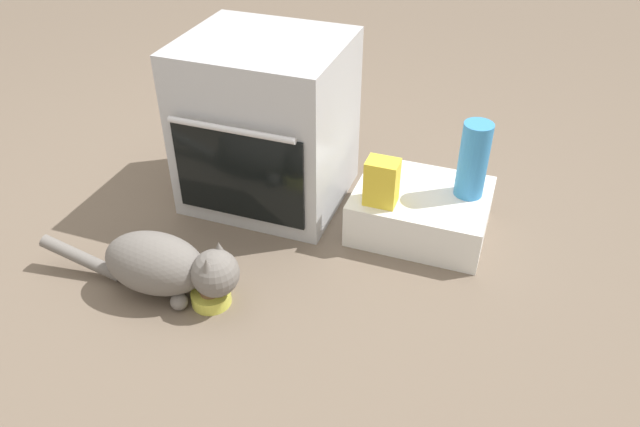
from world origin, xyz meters
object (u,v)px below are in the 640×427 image
(water_bottle, at_px, (473,160))
(oven, at_px, (267,123))
(pantry_cabinet, at_px, (421,211))
(cat, at_px, (165,265))
(food_bowl, at_px, (211,296))
(snack_bag, at_px, (382,182))

(water_bottle, bearing_deg, oven, -178.92)
(pantry_cabinet, distance_m, cat, 1.00)
(oven, relative_size, food_bowl, 4.96)
(food_bowl, xyz_separation_m, snack_bag, (0.45, 0.54, 0.24))
(pantry_cabinet, height_order, water_bottle, water_bottle)
(pantry_cabinet, relative_size, snack_bag, 2.86)
(cat, bearing_deg, water_bottle, 35.92)
(water_bottle, xyz_separation_m, snack_bag, (-0.30, -0.17, -0.06))
(food_bowl, height_order, snack_bag, snack_bag)
(oven, bearing_deg, food_bowl, -83.58)
(food_bowl, relative_size, snack_bag, 0.77)
(cat, distance_m, water_bottle, 1.18)
(water_bottle, bearing_deg, cat, -141.97)
(water_bottle, distance_m, snack_bag, 0.35)
(oven, distance_m, snack_bag, 0.55)
(oven, xyz_separation_m, food_bowl, (0.08, -0.69, -0.31))
(snack_bag, bearing_deg, pantry_cabinet, 41.68)
(cat, relative_size, snack_bag, 4.34)
(cat, xyz_separation_m, snack_bag, (0.61, 0.54, 0.14))
(water_bottle, height_order, snack_bag, water_bottle)
(oven, height_order, cat, oven)
(water_bottle, relative_size, snack_bag, 1.67)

